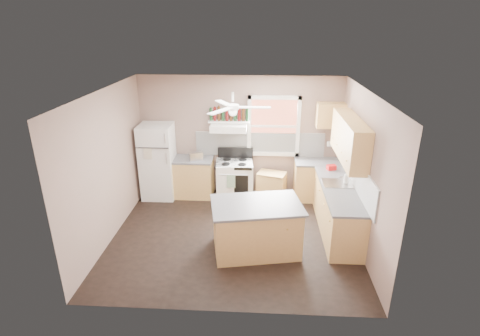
# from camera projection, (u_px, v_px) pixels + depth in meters

# --- Properties ---
(floor) EXTENTS (4.50, 4.50, 0.00)m
(floor) POSITION_uv_depth(u_px,v_px,m) (234.00, 235.00, 7.08)
(floor) COLOR black
(floor) RESTS_ON ground
(ceiling) EXTENTS (4.50, 4.50, 0.00)m
(ceiling) POSITION_uv_depth(u_px,v_px,m) (233.00, 92.00, 6.08)
(ceiling) COLOR white
(ceiling) RESTS_ON ground
(wall_back) EXTENTS (4.50, 0.05, 2.70)m
(wall_back) POSITION_uv_depth(u_px,v_px,m) (240.00, 136.00, 8.46)
(wall_back) COLOR #836A5F
(wall_back) RESTS_ON ground
(wall_right) EXTENTS (0.05, 4.00, 2.70)m
(wall_right) POSITION_uv_depth(u_px,v_px,m) (365.00, 172.00, 6.46)
(wall_right) COLOR #836A5F
(wall_right) RESTS_ON ground
(wall_left) EXTENTS (0.05, 4.00, 2.70)m
(wall_left) POSITION_uv_depth(u_px,v_px,m) (107.00, 166.00, 6.70)
(wall_left) COLOR #836A5F
(wall_left) RESTS_ON ground
(backsplash_back) EXTENTS (2.90, 0.03, 0.55)m
(backsplash_back) POSITION_uv_depth(u_px,v_px,m) (260.00, 144.00, 8.46)
(backsplash_back) COLOR white
(backsplash_back) RESTS_ON wall_back
(backsplash_right) EXTENTS (0.03, 2.60, 0.55)m
(backsplash_right) POSITION_uv_depth(u_px,v_px,m) (357.00, 174.00, 6.80)
(backsplash_right) COLOR white
(backsplash_right) RESTS_ON wall_right
(window_view) EXTENTS (1.00, 0.02, 1.20)m
(window_view) POSITION_uv_depth(u_px,v_px,m) (274.00, 126.00, 8.29)
(window_view) COLOR brown
(window_view) RESTS_ON wall_back
(window_frame) EXTENTS (1.16, 0.07, 1.36)m
(window_frame) POSITION_uv_depth(u_px,v_px,m) (274.00, 126.00, 8.26)
(window_frame) COLOR white
(window_frame) RESTS_ON wall_back
(refrigerator) EXTENTS (0.73, 0.71, 1.69)m
(refrigerator) POSITION_uv_depth(u_px,v_px,m) (158.00, 161.00, 8.37)
(refrigerator) COLOR white
(refrigerator) RESTS_ON floor
(base_cabinet_left) EXTENTS (0.90, 0.60, 0.86)m
(base_cabinet_left) POSITION_uv_depth(u_px,v_px,m) (193.00, 178.00, 8.55)
(base_cabinet_left) COLOR tan
(base_cabinet_left) RESTS_ON floor
(counter_left) EXTENTS (0.92, 0.62, 0.04)m
(counter_left) POSITION_uv_depth(u_px,v_px,m) (192.00, 159.00, 8.39)
(counter_left) COLOR #505053
(counter_left) RESTS_ON base_cabinet_left
(toaster) EXTENTS (0.31, 0.23, 0.18)m
(toaster) POSITION_uv_depth(u_px,v_px,m) (196.00, 156.00, 8.26)
(toaster) COLOR silver
(toaster) RESTS_ON counter_left
(stove) EXTENTS (0.85, 0.71, 0.86)m
(stove) POSITION_uv_depth(u_px,v_px,m) (235.00, 180.00, 8.43)
(stove) COLOR white
(stove) RESTS_ON floor
(range_hood) EXTENTS (0.78, 0.50, 0.14)m
(range_hood) POSITION_uv_depth(u_px,v_px,m) (229.00, 127.00, 8.12)
(range_hood) COLOR white
(range_hood) RESTS_ON wall_back
(bottle_shelf) EXTENTS (0.90, 0.26, 0.03)m
(bottle_shelf) POSITION_uv_depth(u_px,v_px,m) (229.00, 122.00, 8.19)
(bottle_shelf) COLOR white
(bottle_shelf) RESTS_ON range_hood
(cart) EXTENTS (0.70, 0.57, 0.61)m
(cart) POSITION_uv_depth(u_px,v_px,m) (271.00, 185.00, 8.47)
(cart) COLOR tan
(cart) RESTS_ON floor
(base_cabinet_corner) EXTENTS (1.00, 0.60, 0.86)m
(base_cabinet_corner) POSITION_uv_depth(u_px,v_px,m) (317.00, 181.00, 8.40)
(base_cabinet_corner) COLOR tan
(base_cabinet_corner) RESTS_ON floor
(base_cabinet_right) EXTENTS (0.60, 2.20, 0.86)m
(base_cabinet_right) POSITION_uv_depth(u_px,v_px,m) (337.00, 210.00, 7.09)
(base_cabinet_right) COLOR tan
(base_cabinet_right) RESTS_ON floor
(counter_corner) EXTENTS (1.02, 0.62, 0.04)m
(counter_corner) POSITION_uv_depth(u_px,v_px,m) (318.00, 162.00, 8.24)
(counter_corner) COLOR #505053
(counter_corner) RESTS_ON base_cabinet_corner
(counter_right) EXTENTS (0.62, 2.22, 0.04)m
(counter_right) POSITION_uv_depth(u_px,v_px,m) (339.00, 189.00, 6.93)
(counter_right) COLOR #505053
(counter_right) RESTS_ON base_cabinet_right
(sink) EXTENTS (0.55, 0.45, 0.03)m
(sink) POSITION_uv_depth(u_px,v_px,m) (337.00, 184.00, 7.11)
(sink) COLOR silver
(sink) RESTS_ON counter_right
(faucet) EXTENTS (0.03, 0.03, 0.14)m
(faucet) POSITION_uv_depth(u_px,v_px,m) (346.00, 180.00, 7.07)
(faucet) COLOR silver
(faucet) RESTS_ON sink
(upper_cabinet_right) EXTENTS (0.33, 1.80, 0.76)m
(upper_cabinet_right) POSITION_uv_depth(u_px,v_px,m) (350.00, 139.00, 6.77)
(upper_cabinet_right) COLOR tan
(upper_cabinet_right) RESTS_ON wall_right
(upper_cabinet_corner) EXTENTS (0.60, 0.33, 0.52)m
(upper_cabinet_corner) POSITION_uv_depth(u_px,v_px,m) (331.00, 115.00, 7.97)
(upper_cabinet_corner) COLOR tan
(upper_cabinet_corner) RESTS_ON wall_back
(paper_towel) EXTENTS (0.26, 0.12, 0.12)m
(paper_towel) POSITION_uv_depth(u_px,v_px,m) (333.00, 144.00, 8.23)
(paper_towel) COLOR white
(paper_towel) RESTS_ON wall_back
(island) EXTENTS (1.57, 1.15, 0.86)m
(island) POSITION_uv_depth(u_px,v_px,m) (256.00, 228.00, 6.47)
(island) COLOR tan
(island) RESTS_ON floor
(island_top) EXTENTS (1.67, 1.25, 0.04)m
(island_top) POSITION_uv_depth(u_px,v_px,m) (257.00, 205.00, 6.31)
(island_top) COLOR #505053
(island_top) RESTS_ON island
(ceiling_fan_hub) EXTENTS (0.20, 0.20, 0.08)m
(ceiling_fan_hub) POSITION_uv_depth(u_px,v_px,m) (233.00, 107.00, 6.18)
(ceiling_fan_hub) COLOR white
(ceiling_fan_hub) RESTS_ON ceiling
(soap_bottle) EXTENTS (0.11, 0.11, 0.26)m
(soap_bottle) POSITION_uv_depth(u_px,v_px,m) (346.00, 178.00, 7.03)
(soap_bottle) COLOR silver
(soap_bottle) RESTS_ON counter_right
(red_caddy) EXTENTS (0.21, 0.17, 0.10)m
(red_caddy) POSITION_uv_depth(u_px,v_px,m) (331.00, 167.00, 7.74)
(red_caddy) COLOR red
(red_caddy) RESTS_ON counter_right
(wine_bottles) EXTENTS (0.86, 0.06, 0.31)m
(wine_bottles) POSITION_uv_depth(u_px,v_px,m) (229.00, 114.00, 8.13)
(wine_bottles) COLOR #143819
(wine_bottles) RESTS_ON bottle_shelf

